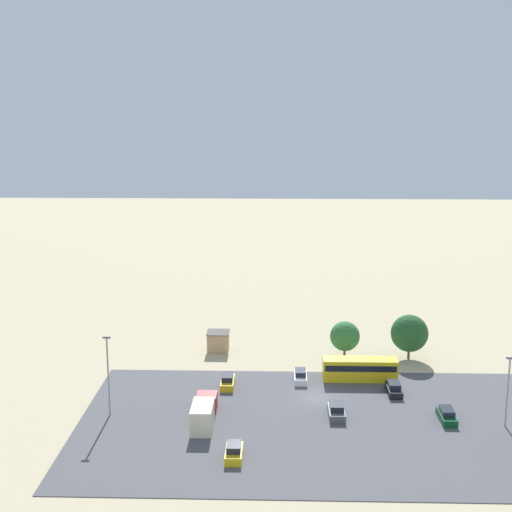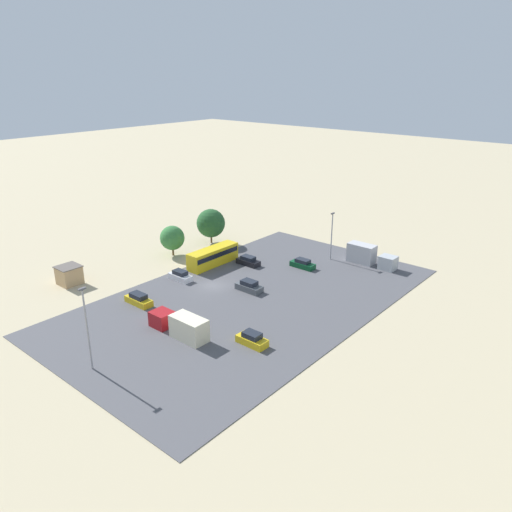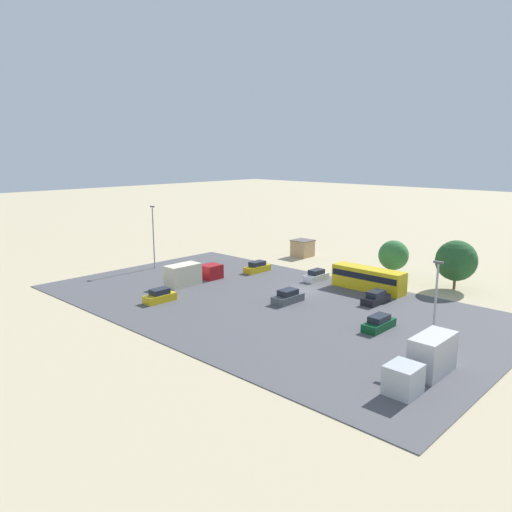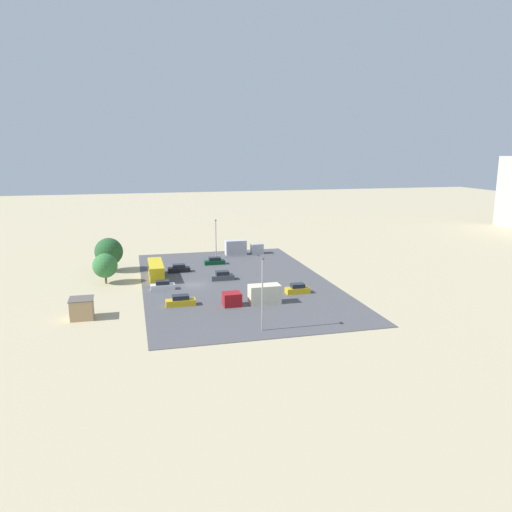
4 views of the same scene
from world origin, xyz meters
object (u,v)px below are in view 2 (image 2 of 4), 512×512
at_px(parked_car_1, 252,339).
at_px(parked_car_5, 139,300).
at_px(parked_car_2, 180,276).
at_px(parked_car_4, 249,286).
at_px(parked_truck_0, 181,326).
at_px(parked_car_3, 303,264).
at_px(bus, 213,256).
at_px(parked_truck_1, 369,256).
at_px(shed_building, 69,275).
at_px(parked_car_0, 248,261).

height_order(parked_car_1, parked_car_5, same).
distance_m(parked_car_2, parked_car_4, 11.91).
relative_size(parked_car_2, parked_car_4, 0.96).
height_order(parked_car_1, parked_car_4, parked_car_4).
xyz_separation_m(parked_car_1, parked_truck_0, (4.07, -8.37, 0.67)).
bearing_deg(parked_car_2, parked_car_4, 109.63).
relative_size(parked_car_1, parked_car_4, 0.94).
height_order(parked_car_2, parked_car_3, parked_car_2).
distance_m(bus, parked_car_2, 8.24).
distance_m(parked_car_1, parked_truck_0, 9.33).
height_order(parked_car_1, parked_truck_1, parked_truck_1).
height_order(shed_building, parked_truck_1, parked_truck_1).
xyz_separation_m(parked_car_0, parked_truck_1, (-13.69, 15.81, 0.88)).
bearing_deg(parked_car_4, bus, -109.23).
relative_size(parked_car_1, parked_truck_1, 0.46).
height_order(bus, parked_car_5, bus).
relative_size(parked_car_4, parked_car_5, 0.94).
bearing_deg(parked_car_3, parked_car_1, 21.92).
distance_m(parked_car_0, parked_truck_0, 25.84).
height_order(shed_building, parked_car_5, shed_building).
bearing_deg(parked_truck_1, parked_car_5, -26.38).
distance_m(parked_truck_0, parked_truck_1, 38.16).
xyz_separation_m(parked_car_2, parked_truck_0, (11.88, 13.61, 0.69)).
bearing_deg(parked_car_0, shed_building, -33.70).
bearing_deg(bus, parked_car_0, 40.16).
xyz_separation_m(bus, parked_car_3, (-8.95, 12.64, -0.99)).
xyz_separation_m(parked_truck_0, parked_truck_1, (-37.66, 6.16, 0.17)).
xyz_separation_m(shed_building, parked_car_0, (-24.34, 16.23, -0.77)).
height_order(parked_car_0, parked_car_5, parked_car_5).
distance_m(parked_car_1, parked_car_2, 23.32).
xyz_separation_m(bus, parked_car_4, (4.15, 11.91, -0.93)).
bearing_deg(parked_car_4, parked_truck_0, 8.54).
relative_size(parked_car_5, parked_truck_1, 0.52).
bearing_deg(parked_car_2, parked_car_0, 161.83).
height_order(parked_car_1, parked_car_3, parked_car_1).
bearing_deg(parked_truck_0, parked_car_1, -64.05).
relative_size(bus, parked_car_0, 2.35).
bearing_deg(parked_car_5, parked_car_0, 175.17).
distance_m(shed_building, parked_car_5, 14.60).
distance_m(bus, parked_truck_0, 24.62).
bearing_deg(parked_car_2, parked_truck_0, 48.87).
height_order(parked_car_2, parked_car_4, parked_car_4).
distance_m(shed_building, parked_car_4, 28.58).
relative_size(parked_car_3, parked_truck_0, 0.48).
bearing_deg(parked_car_2, parked_truck_1, 142.51).
xyz_separation_m(shed_building, parked_car_2, (-12.26, 12.27, -0.76)).
xyz_separation_m(parked_car_3, parked_car_4, (13.10, -0.73, 0.06)).
bearing_deg(parked_truck_0, parked_car_0, 21.91).
height_order(bus, parked_truck_1, parked_truck_1).
bearing_deg(parked_truck_0, parked_car_5, 79.87).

